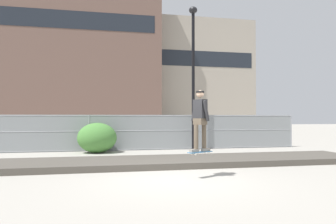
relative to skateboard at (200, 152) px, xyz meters
The scene contains 11 objects.
ground_plane 0.97m from the skateboard, behind, with size 120.00×120.00×0.00m, color #9E998E.
gravel_berm 2.78m from the skateboard, 103.41° to the left, with size 15.28×2.50×0.21m, color #4C473F.
skateboard is the anchor object (origin of this frame).
skater 1.01m from the skateboard, 14.04° to the left, with size 0.69×0.62×1.75m.
chain_fence 7.69m from the skateboard, 94.68° to the left, with size 17.09×0.06×1.85m.
street_lamp 8.34m from the skateboard, 75.45° to the left, with size 0.44×0.44×7.55m.
parked_car_near 11.09m from the skateboard, 117.68° to the left, with size 4.51×2.17×1.66m.
parked_car_mid 10.26m from the skateboard, 81.76° to the left, with size 4.44×2.02×1.66m.
library_building 43.75m from the skateboard, 100.81° to the left, with size 26.34×12.21×24.42m.
office_block 47.75m from the skateboard, 75.05° to the left, with size 19.56×12.85×18.02m.
shrub_left 7.55m from the skateboard, 113.82° to the left, with size 1.88×1.54×1.45m.
Camera 1 is at (-1.99, -8.30, 1.72)m, focal length 32.91 mm.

